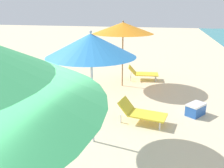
% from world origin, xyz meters
% --- Properties ---
extents(umbrella_second, '(1.85, 1.85, 2.50)m').
position_xyz_m(umbrella_second, '(0.23, 3.51, 2.20)').
color(umbrella_second, silver).
rests_on(umbrella_second, ground).
extents(lounger_second_shoreside, '(1.32, 0.76, 0.59)m').
position_xyz_m(lounger_second_shoreside, '(1.16, 4.72, 0.29)').
color(lounger_second_shoreside, yellow).
rests_on(lounger_second_shoreside, ground).
extents(umbrella_farthest, '(2.29, 2.29, 2.51)m').
position_xyz_m(umbrella_farthest, '(0.04, 7.73, 2.24)').
color(umbrella_farthest, olive).
rests_on(umbrella_farthest, ground).
extents(lounger_farthest_shoreside, '(1.33, 0.73, 0.60)m').
position_xyz_m(lounger_farthest_shoreside, '(0.71, 8.74, 0.30)').
color(lounger_farthest_shoreside, yellow).
rests_on(lounger_farthest_shoreside, ground).
extents(cooler_box, '(0.61, 0.66, 0.35)m').
position_xyz_m(cooler_box, '(2.62, 5.55, 0.18)').
color(cooler_box, '#2659B2').
rests_on(cooler_box, ground).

